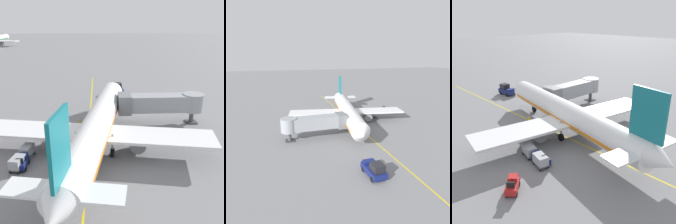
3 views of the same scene
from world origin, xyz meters
The scene contains 10 objects.
ground_plane centered at (0.00, 0.00, 0.00)m, with size 400.00×400.00×0.00m, color slate.
gate_lead_in_line centered at (0.00, 0.00, 0.00)m, with size 0.24×80.00×0.01m, color gold.
parked_airliner centered at (1.23, -1.68, 3.19)m, with size 30.45×37.21×10.63m.
jet_bridge centered at (11.46, 6.89, 3.45)m, with size 13.78×3.50×4.98m.
pushback_tractor centered at (5.82, 23.57, 1.10)m, with size 2.39×4.49×2.40m.
baggage_tug_lead centered at (-12.99, -7.88, 0.71)m, with size 2.58×2.65×1.62m.
baggage_tug_trailing centered at (-7.56, -5.86, 0.71)m, with size 1.31×2.51×1.62m.
baggage_cart_front centered at (-7.52, -3.47, 0.95)m, with size 1.71×2.98×1.58m.
baggage_cart_second_in_train centered at (-7.95, -6.32, 0.95)m, with size 1.71×2.98×1.58m.
ground_crew_wing_walker centered at (-1.40, 4.84, 0.95)m, with size 0.38×0.70×1.69m.
Camera 2 is at (18.69, 47.60, 17.27)m, focal length 32.94 mm.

